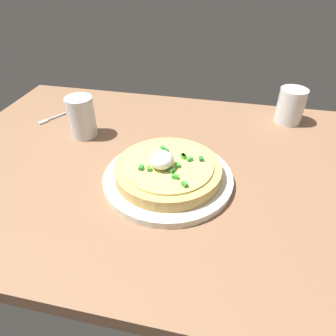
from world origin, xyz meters
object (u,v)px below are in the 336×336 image
(plate, at_px, (168,178))
(pizza, at_px, (168,169))
(cup_near, at_px, (82,119))
(cup_far, at_px, (290,108))
(fork, at_px, (54,118))

(plate, bearing_deg, pizza, -127.03)
(plate, relative_size, pizza, 1.23)
(cup_near, height_order, cup_far, cup_near)
(plate, height_order, cup_near, cup_near)
(cup_far, distance_m, fork, 0.69)
(plate, relative_size, fork, 2.64)
(pizza, xyz_separation_m, cup_far, (0.28, 0.34, 0.01))
(plate, xyz_separation_m, fork, (-0.40, 0.21, -0.01))
(plate, bearing_deg, fork, 151.74)
(cup_near, bearing_deg, cup_far, 19.93)
(cup_near, bearing_deg, pizza, -28.93)
(plate, xyz_separation_m, cup_far, (0.28, 0.34, 0.04))
(plate, relative_size, cup_far, 2.87)
(cup_far, bearing_deg, fork, -169.06)
(fork, bearing_deg, plate, 91.63)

